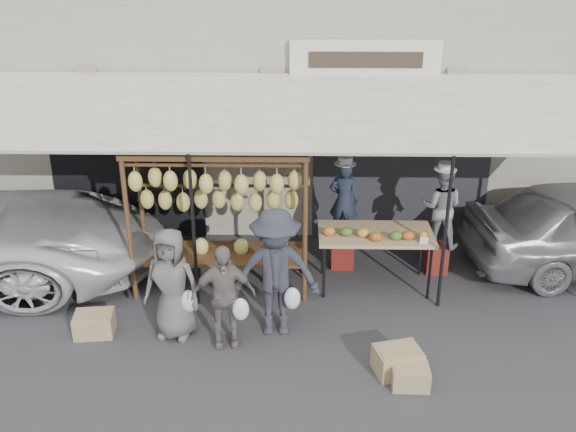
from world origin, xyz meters
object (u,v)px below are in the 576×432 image
Objects in this scene: vendor_right at (441,207)px; crate_near_a at (397,361)px; customer_left at (172,284)px; customer_right at (276,273)px; banana_rack at (218,192)px; vendor_left at (344,201)px; customer_mid at (223,296)px; produce_table at (376,236)px; crate_near_b at (410,376)px; crate_far at (94,324)px.

vendor_right is 2.37× the size of crate_near_a.
customer_left is 1.36m from customer_right.
crate_near_a is (2.39, -2.02, -1.41)m from banana_rack.
vendor_left is 2.99m from crate_near_a.
vendor_right reaches higher than crate_near_a.
customer_mid is 0.74m from customer_right.
produce_table is 2.20m from crate_near_a.
customer_left reaches higher than crate_near_b.
banana_rack is at bearing 139.81° from crate_near_a.
crate_near_a is 1.07× the size of crate_far.
vendor_right is at bearing 69.75° from crate_near_a.
banana_rack reaches higher than customer_right.
vendor_right is 3.77m from customer_mid.
produce_table is at bearing 37.20° from customer_right.
vendor_left is 0.90× the size of customer_mid.
customer_right is 4.08× the size of crate_near_b.
customer_right is at bearing 75.29° from vendor_left.
produce_table is 3.11× the size of crate_near_a.
customer_right is (-1.44, -1.22, 0.02)m from produce_table.
banana_rack is 4.76× the size of crate_near_a.
crate_far is (-1.79, 0.17, -0.56)m from customer_mid.
crate_near_a is at bearing 86.19° from vendor_right.
vendor_left is at bearing 42.53° from customer_mid.
banana_rack is 3.44m from vendor_right.
crate_near_b is (3.00, -1.02, -0.64)m from customer_left.
customer_mid is (-2.10, -1.51, -0.16)m from produce_table.
produce_table is at bearing 135.83° from vendor_left.
banana_rack is at bearing 87.65° from customer_mid.
crate_near_b is at bearing -42.28° from banana_rack.
banana_rack is at bearing 38.73° from crate_far.
customer_left is at bearing -111.30° from banana_rack.
crate_far is at bearing -161.06° from produce_table.
banana_rack is 1.45× the size of customer_right.
customer_right reaches higher than vendor_right.
crate_near_b is at bearing 90.06° from vendor_right.
customer_left is (-0.49, -1.26, -0.80)m from banana_rack.
customer_left is 3.23m from crate_near_b.
vendor_right is at bearing -173.06° from vendor_left.
produce_table is at bearing 43.26° from vendor_right.
crate_far is at bearing 37.13° from vendor_right.
banana_rack is 1.69m from customer_mid.
customer_mid is at bearing -4.19° from customer_left.
vendor_right is at bearing 26.81° from produce_table.
customer_mid is at bearing -82.01° from banana_rack.
vendor_left is at bearing 122.91° from produce_table.
crate_far is at bearing 179.46° from customer_right.
produce_table is 3.10m from customer_left.
customer_left is at bearing 154.72° from customer_mid.
customer_left is at bearing -178.94° from customer_right.
customer_left is 3.04× the size of crate_far.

